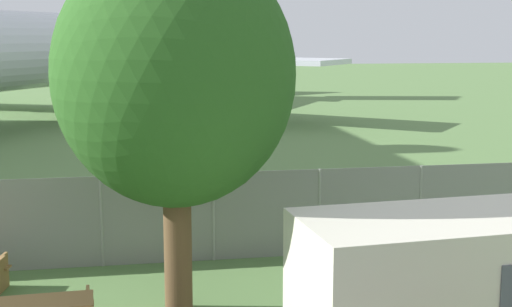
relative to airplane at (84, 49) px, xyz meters
name	(u,v)px	position (x,y,z in m)	size (l,w,h in m)	color
perimeter_fence	(213,217)	(4.67, -31.42, -3.25)	(56.07, 0.07, 2.09)	gray
airplane	(84,49)	(0.00, 0.00, 0.00)	(30.83, 38.24, 13.12)	silver
portable_cabin	(442,289)	(7.68, -37.24, -3.09)	(4.79, 2.69, 2.41)	beige
tree_near_hangar	(175,76)	(3.65, -34.40, 0.19)	(4.42, 4.42, 6.94)	brown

